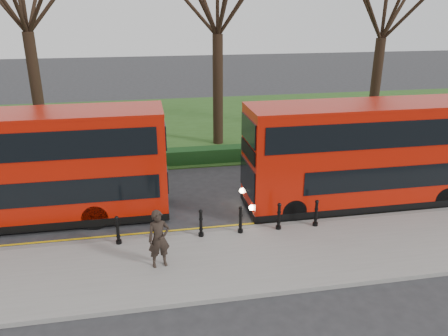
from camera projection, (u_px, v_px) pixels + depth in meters
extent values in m
plane|color=#28282B|center=(211.00, 221.00, 17.11)|extent=(120.00, 120.00, 0.00)
cube|color=gray|center=(226.00, 261.00, 14.32)|extent=(60.00, 4.00, 0.15)
cube|color=slate|center=(216.00, 232.00, 16.16)|extent=(60.00, 0.25, 0.16)
cube|color=#284918|center=(178.00, 124.00, 30.91)|extent=(60.00, 18.00, 0.06)
cube|color=black|center=(191.00, 156.00, 23.23)|extent=(60.00, 0.90, 0.80)
cube|color=yellow|center=(214.00, 229.00, 16.46)|extent=(60.00, 0.10, 0.01)
cube|color=yellow|center=(213.00, 227.00, 16.65)|extent=(60.00, 0.10, 0.01)
cylinder|color=black|center=(37.00, 95.00, 23.78)|extent=(0.60, 0.60, 6.66)
cylinder|color=black|center=(218.00, 91.00, 25.53)|extent=(0.60, 0.60, 6.43)
cylinder|color=black|center=(375.00, 89.00, 27.30)|extent=(0.60, 0.60, 6.09)
cylinder|color=black|center=(118.00, 231.00, 15.04)|extent=(0.15, 0.15, 1.00)
cylinder|color=black|center=(160.00, 227.00, 15.29)|extent=(0.15, 0.15, 1.00)
cylinder|color=black|center=(201.00, 223.00, 15.54)|extent=(0.15, 0.15, 1.00)
cylinder|color=black|center=(240.00, 220.00, 15.78)|extent=(0.15, 0.15, 1.00)
cylinder|color=black|center=(279.00, 217.00, 16.03)|extent=(0.15, 0.15, 1.00)
cylinder|color=black|center=(316.00, 213.00, 16.28)|extent=(0.15, 0.15, 1.00)
cube|color=#AE1305|center=(19.00, 165.00, 16.28)|extent=(10.80, 2.45, 3.98)
cube|color=black|center=(28.00, 214.00, 17.00)|extent=(10.82, 2.47, 0.29)
cube|color=black|center=(37.00, 195.00, 15.53)|extent=(8.64, 0.04, 0.93)
cube|color=black|center=(5.00, 149.00, 14.78)|extent=(10.21, 0.04, 1.03)
cylinder|color=black|center=(95.00, 217.00, 16.39)|extent=(0.98, 0.29, 0.98)
cylinder|color=black|center=(100.00, 194.00, 18.38)|extent=(0.98, 0.29, 0.98)
cube|color=#AE1305|center=(377.00, 151.00, 17.87)|extent=(10.82, 2.46, 3.98)
cube|color=black|center=(371.00, 196.00, 18.59)|extent=(10.84, 2.48, 0.29)
cube|color=black|center=(409.00, 177.00, 17.12)|extent=(8.65, 0.04, 0.93)
cube|color=black|center=(397.00, 134.00, 16.36)|extent=(10.23, 0.04, 1.03)
cube|color=black|center=(248.00, 151.00, 16.83)|extent=(0.06, 2.16, 0.54)
cylinder|color=black|center=(294.00, 211.00, 16.87)|extent=(0.98, 0.29, 0.98)
cylinder|color=black|center=(277.00, 189.00, 18.86)|extent=(0.98, 0.29, 0.98)
cylinder|color=black|center=(444.00, 198.00, 17.98)|extent=(0.98, 0.29, 0.98)
cylinder|color=black|center=(413.00, 179.00, 19.97)|extent=(0.98, 0.29, 0.98)
imported|color=black|center=(159.00, 239.00, 13.61)|extent=(0.77, 0.58, 1.91)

